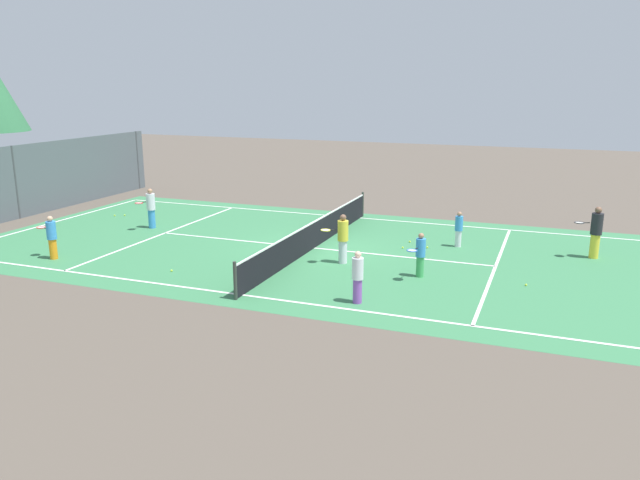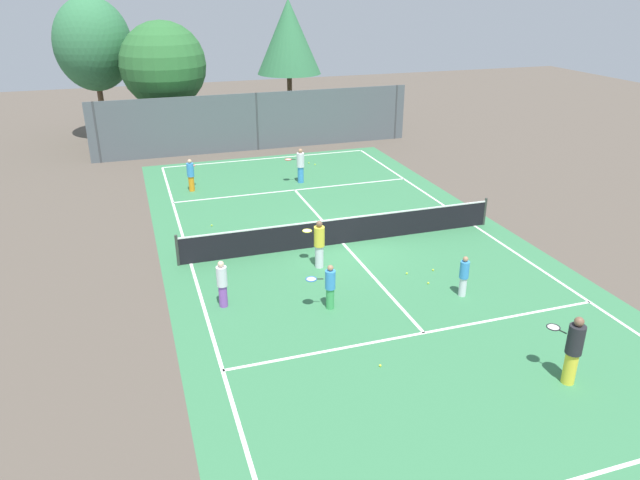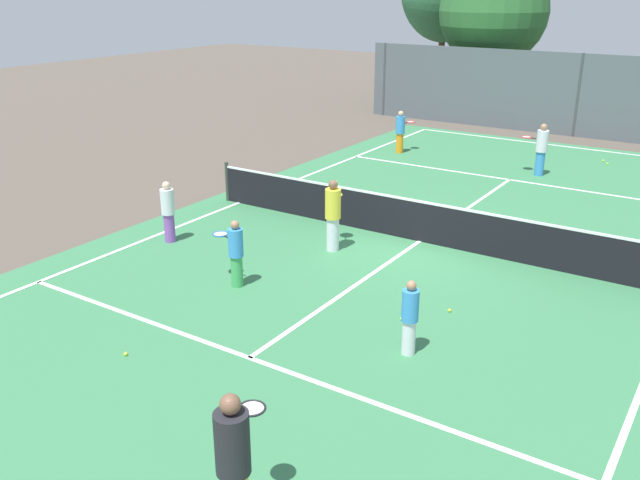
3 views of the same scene
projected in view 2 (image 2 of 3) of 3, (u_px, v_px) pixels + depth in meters
The scene contains 21 objects.
ground_plane at pixel (343, 243), 21.81m from camera, with size 80.00×80.00×0.00m, color brown.
court_surface at pixel (343, 243), 21.80m from camera, with size 13.00×25.00×0.01m.
tennis_net at pixel (343, 230), 21.60m from camera, with size 11.90×0.10×1.10m.
perimeter_fence at pixel (257, 122), 33.38m from camera, with size 18.00×0.12×3.20m.
tree_0 at pixel (163, 65), 33.20m from camera, with size 4.76×4.76×6.93m.
tree_1 at pixel (93, 45), 34.34m from camera, with size 4.38×4.35×8.12m.
tree_2 at pixel (289, 37), 37.03m from camera, with size 4.02×4.02×7.91m.
player_0 at pixel (300, 165), 28.11m from camera, with size 0.93×0.54×1.64m.
player_1 at pixel (573, 349), 13.87m from camera, with size 0.58×0.96×1.79m.
player_2 at pixel (319, 243), 19.67m from camera, with size 0.66×0.91×1.66m.
player_3 at pixel (191, 175), 27.00m from camera, with size 0.48×0.90×1.50m.
player_4 at pixel (330, 286), 17.19m from camera, with size 0.88×0.51×1.39m.
player_5 at pixel (464, 276), 17.91m from camera, with size 0.28×0.28×1.31m.
player_6 at pixel (222, 283), 17.29m from camera, with size 0.31×0.31×1.47m.
tennis_ball_0 at pixel (212, 225), 23.33m from camera, with size 0.07×0.07×0.07m, color #CCE533.
tennis_ball_1 at pixel (380, 366), 14.80m from camera, with size 0.07×0.07×0.07m, color #CCE533.
tennis_ball_2 at pixel (407, 273), 19.48m from camera, with size 0.07×0.07×0.07m, color #CCE533.
tennis_ball_3 at pixel (433, 270), 19.71m from camera, with size 0.07×0.07×0.07m, color #CCE533.
tennis_ball_4 at pixel (315, 164), 31.15m from camera, with size 0.07×0.07×0.07m, color #CCE533.
tennis_ball_5 at pixel (428, 283), 18.86m from camera, with size 0.07×0.07×0.07m, color #CCE533.
tennis_ball_6 at pixel (309, 163), 31.41m from camera, with size 0.07×0.07×0.07m, color #CCE533.
Camera 2 is at (-7.02, -18.71, 8.78)m, focal length 33.48 mm.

